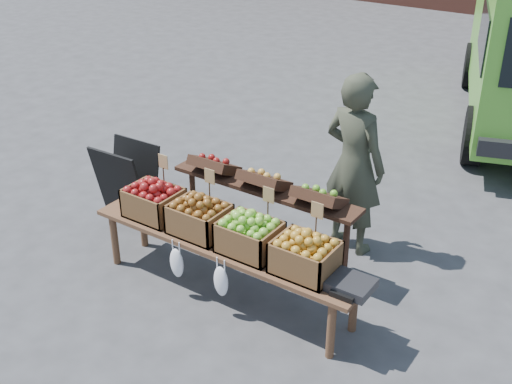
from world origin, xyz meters
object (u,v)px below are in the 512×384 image
Objects in this scene: display_bench at (225,268)px; back_table at (264,212)px; vendor at (354,164)px; crate_russet_pears at (199,219)px; crate_red_apples at (250,237)px; chalkboard_sign at (127,186)px; crate_green_apples at (305,257)px; crate_golden_apples at (154,203)px; weighing_scale at (351,285)px.

back_table is at bearing 94.50° from display_bench.
display_bench is (-0.55, -1.40, -0.64)m from vendor.
crate_russet_pears is 0.55m from crate_red_apples.
crate_green_apples is at bearing -11.84° from chalkboard_sign.
vendor is 2.42m from chalkboard_sign.
vendor is 1.64m from crate_russet_pears.
crate_golden_apples is (0.80, -0.43, 0.24)m from chalkboard_sign.
back_table is 4.20× the size of crate_red_apples.
back_table is at bearing 43.14° from crate_golden_apples.
back_table reaches higher than weighing_scale.
vendor reaches higher than crate_golden_apples.
chalkboard_sign is 1.90× the size of crate_russet_pears.
crate_russet_pears is (-0.28, 0.00, 0.42)m from display_bench.
back_table reaches higher than crate_red_apples.
crate_russet_pears reaches higher than weighing_scale.
crate_red_apples is (0.27, 0.00, 0.42)m from display_bench.
vendor reaches higher than weighing_scale.
display_bench is at bearing 0.00° from crate_russet_pears.
back_table is 0.76m from display_bench.
crate_golden_apples is 1.00× the size of crate_russet_pears.
crate_green_apples reaches higher than weighing_scale.
chalkboard_sign is at bearing 162.14° from crate_russet_pears.
crate_green_apples is (2.45, -0.43, 0.24)m from chalkboard_sign.
crate_russet_pears is at bearing -19.63° from chalkboard_sign.
crate_green_apples is at bearing 0.00° from crate_red_apples.
crate_red_apples is at bearing 0.00° from crate_russet_pears.
crate_golden_apples is 1.47× the size of weighing_scale.
crate_red_apples is at bearing -14.67° from chalkboard_sign.
weighing_scale is (1.25, -0.00, 0.33)m from display_bench.
crate_green_apples is at bearing 0.00° from crate_golden_apples.
chalkboard_sign reaches higher than crate_golden_apples.
crate_golden_apples and crate_red_apples have the same top height.
crate_golden_apples is at bearing 180.00° from display_bench.
crate_golden_apples is 1.00× the size of crate_red_apples.
display_bench is at bearing -16.76° from chalkboard_sign.
crate_golden_apples is at bearing 55.00° from vendor.
vendor is 3.72× the size of crate_red_apples.
weighing_scale is at bearing -0.00° from crate_golden_apples.
crate_golden_apples is at bearing -136.86° from back_table.
crate_green_apples is (0.28, -1.40, -0.22)m from vendor.
chalkboard_sign is 0.35× the size of display_bench.
crate_russet_pears is (-0.22, -0.72, 0.19)m from back_table.
crate_red_apples is 1.47× the size of weighing_scale.
chalkboard_sign is 1.69m from display_bench.
vendor is 3.72× the size of crate_green_apples.
chalkboard_sign is at bearing -169.68° from back_table.
chalkboard_sign is at bearing 167.11° from crate_red_apples.
back_table is 6.18× the size of weighing_scale.
weighing_scale is (2.87, -0.43, 0.14)m from chalkboard_sign.
back_table is at bearing 151.14° from weighing_scale.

